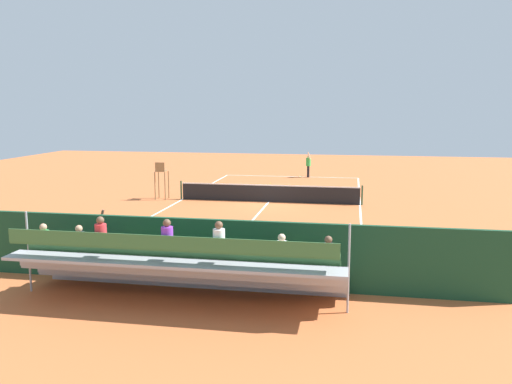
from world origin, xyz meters
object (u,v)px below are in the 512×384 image
Objects in this scene: umpire_chair at (161,176)px; tennis_ball_near at (270,183)px; tennis_net at (269,193)px; courtside_bench at (295,264)px; tennis_player at (308,164)px; tennis_racket at (300,176)px; line_judge at (100,238)px; equipment_bag at (237,274)px; bleacher_stand at (180,265)px.

tennis_ball_near is at bearing -125.73° from umpire_chair.
tennis_net is 6.26m from umpire_chair.
tennis_player is at bearing -86.18° from courtside_bench.
tennis_player reaches higher than tennis_racket.
courtside_bench is at bearing 100.92° from tennis_ball_near.
umpire_chair is 3.65× the size of tennis_racket.
tennis_ball_near is (3.91, -20.28, -0.53)m from courtside_bench.
line_judge is (2.54, 20.09, 0.98)m from tennis_ball_near.
umpire_chair reaches higher than tennis_player.
tennis_net is at bearing -178.14° from umpire_chair.
tennis_ball_near is 0.03× the size of line_judge.
tennis_racket is at bearing -89.00° from equipment_bag.
tennis_racket is at bearing -112.56° from tennis_ball_near.
tennis_player is 4.60m from tennis_ball_near.
bleacher_stand is 26.28m from tennis_player.
bleacher_stand reaches higher than tennis_player.
umpire_chair reaches higher than equipment_bag.
courtside_bench is 3.07× the size of tennis_racket.
umpire_chair is 13.28m from tennis_racket.
bleacher_stand is at bearing 59.51° from equipment_bag.
bleacher_stand is at bearing 89.80° from tennis_net.
bleacher_stand reaches higher than umpire_chair.
line_judge is (6.45, -0.19, 0.46)m from courtside_bench.
tennis_ball_near is at bearing -97.19° from line_judge.
tennis_ball_near is (1.01, -7.01, -0.47)m from tennis_net.
tennis_net is 13.58m from courtside_bench.
line_judge reaches higher than equipment_bag.
equipment_bag is at bearing 91.00° from tennis_racket.
courtside_bench is 2.00× the size of equipment_bag.
courtside_bench reaches higher than tennis_ball_near.
umpire_chair is 13.37m from tennis_player.
tennis_net is 11.44× the size of equipment_bag.
equipment_bag is 0.47× the size of tennis_player.
bleacher_stand reaches higher than tennis_racket.
tennis_racket is at bearing -18.84° from tennis_player.
tennis_net is 13.45m from equipment_bag.
bleacher_stand is 26.48m from tennis_racket.
tennis_racket is at bearing -93.50° from tennis_net.
tennis_net is at bearing -77.67° from courtside_bench.
tennis_racket is (0.43, -24.48, -0.16)m from equipment_bag.
line_judge is at bearing 80.08° from tennis_racket.
tennis_net is 156.06× the size of tennis_ball_near.
tennis_net reaches higher than tennis_ball_near.
tennis_player is at bearing -120.75° from tennis_ball_near.
bleacher_stand reaches higher than tennis_net.
tennis_ball_near is (-5.19, -7.21, -1.28)m from umpire_chair.
bleacher_stand is 2.42m from equipment_bag.
tennis_net is at bearing -90.20° from bleacher_stand.
umpire_chair is 8.98m from tennis_ball_near.
umpire_chair is (6.15, -15.17, 0.34)m from bleacher_stand.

